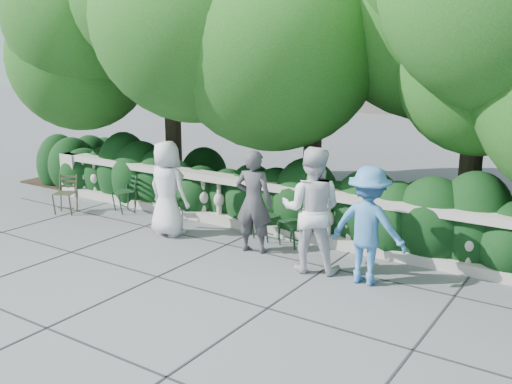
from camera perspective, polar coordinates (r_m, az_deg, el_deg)
The scene contains 13 objects.
ground at distance 9.37m, azimuth -3.40°, elevation -7.18°, with size 90.00×90.00×0.00m, color #515258.
balustrade at distance 10.64m, azimuth 2.38°, elevation -1.82°, with size 12.00×0.44×1.00m.
shrub_hedge at distance 11.77m, azimuth 5.38°, elevation -2.78°, with size 15.00×2.60×1.70m, color black, non-canonical shape.
tree_canopy at distance 11.17m, azimuth 9.59°, elevation 16.77°, with size 15.04×6.52×6.78m.
chair_a at distance 11.80m, azimuth -8.88°, elevation -2.85°, with size 0.44×0.48×0.84m, color black, non-canonical shape.
chair_b at distance 12.57m, azimuth -13.55°, elevation -2.03°, with size 0.44×0.48×0.84m, color black, non-canonical shape.
chair_d at distance 10.45m, azimuth 0.47°, elevation -4.88°, with size 0.44×0.48×0.84m, color black, non-canonical shape.
chair_e at distance 10.12m, azimuth 3.13°, elevation -5.55°, with size 0.44×0.48×0.84m, color black, non-canonical shape.
chair_weathered at distance 12.71m, azimuth -18.69°, elevation -2.21°, with size 0.44×0.48×0.84m, color black, non-canonical shape.
person_businessman at distance 10.68m, azimuth -8.85°, elevation 0.34°, with size 0.87×0.57×1.78m, color silver.
person_woman_grey at distance 9.66m, azimuth -0.23°, elevation -0.96°, with size 0.65×0.43×1.78m, color #3A3A3E.
person_casual_man at distance 8.85m, azimuth 5.57°, elevation -1.78°, with size 0.96×0.75×1.97m, color silver.
person_older_blue at distance 8.51m, azimuth 11.16°, elevation -3.32°, with size 1.14×0.66×1.77m, color teal.
Camera 1 is at (5.28, -6.97, 3.37)m, focal length 40.00 mm.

